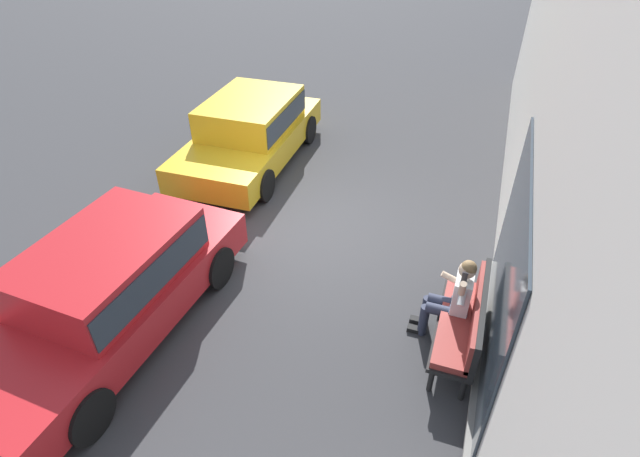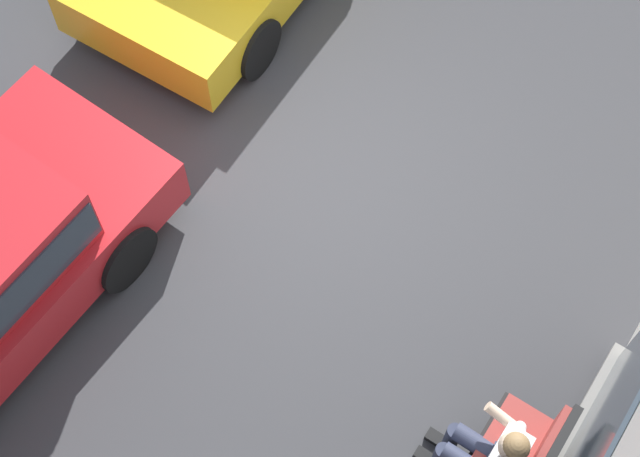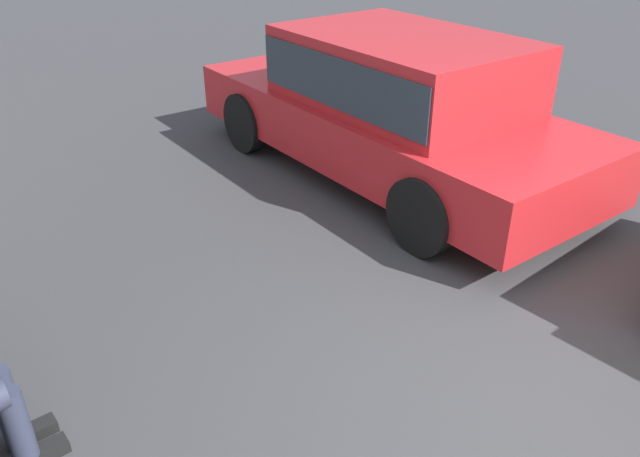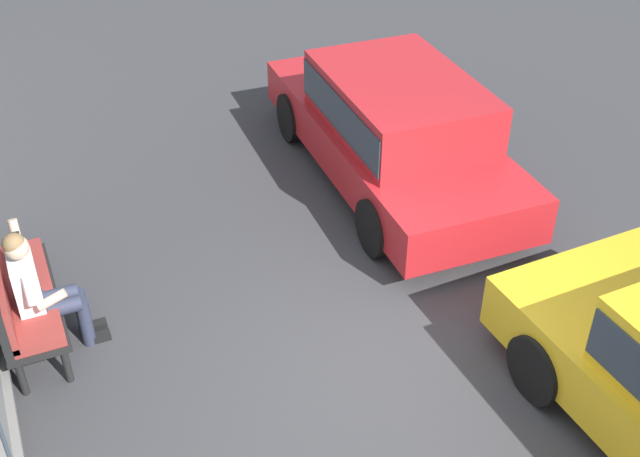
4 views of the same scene
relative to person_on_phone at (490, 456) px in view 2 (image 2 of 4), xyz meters
name	(u,v)px [view 2 (image 2 of 4)]	position (x,y,z in m)	size (l,w,h in m)	color
ground_plane	(315,171)	(-1.66, -2.67, -0.71)	(60.00, 60.00, 0.00)	#38383A
person_on_phone	(490,456)	(0.00, 0.00, 0.00)	(0.73, 0.74, 1.34)	#2D3347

